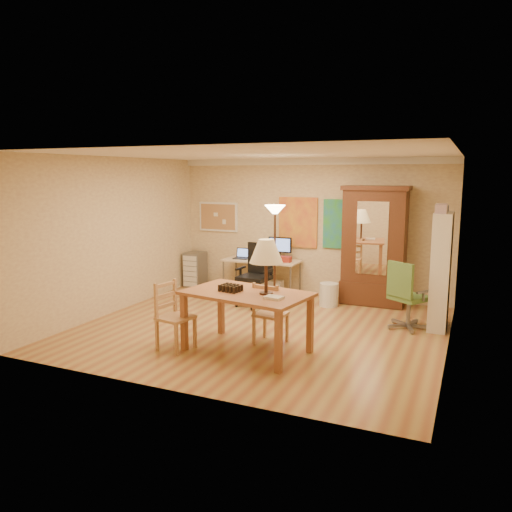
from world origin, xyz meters
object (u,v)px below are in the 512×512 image
at_px(armoire, 374,253).
at_px(bookshelf, 441,271).
at_px(dining_table, 253,281).
at_px(computer_desk, 264,273).
at_px(office_chair_black, 255,289).
at_px(office_chair_green, 407,311).

distance_m(armoire, bookshelf, 1.62).
bearing_deg(dining_table, armoire, 72.94).
bearing_deg(dining_table, bookshelf, 44.43).
bearing_deg(computer_desk, armoire, 2.20).
height_order(dining_table, bookshelf, bookshelf).
height_order(office_chair_black, office_chair_green, office_chair_black).
relative_size(dining_table, office_chair_green, 1.67).
relative_size(dining_table, armoire, 0.82).
height_order(office_chair_green, bookshelf, bookshelf).
relative_size(dining_table, computer_desk, 1.17).
distance_m(computer_desk, bookshelf, 3.58).
xyz_separation_m(computer_desk, office_chair_green, (2.96, -1.24, -0.14)).
bearing_deg(office_chair_black, bookshelf, -1.02).
bearing_deg(dining_table, office_chair_black, 113.28).
height_order(computer_desk, bookshelf, bookshelf).
xyz_separation_m(office_chair_black, office_chair_green, (2.74, -0.32, -0.02)).
relative_size(office_chair_black, office_chair_green, 1.06).
xyz_separation_m(armoire, bookshelf, (1.23, -1.06, -0.05)).
xyz_separation_m(dining_table, computer_desk, (-1.18, 3.16, -0.56)).
xyz_separation_m(computer_desk, armoire, (2.18, 0.08, 0.53)).
distance_m(office_chair_green, armoire, 1.67).
relative_size(office_chair_black, armoire, 0.52).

